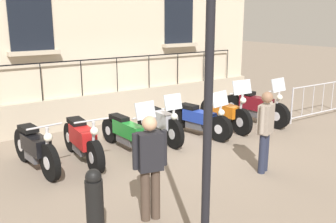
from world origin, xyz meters
The scene contains 13 objects.
ground_plane centered at (0.00, 0.00, 0.00)m, with size 60.00×60.00×0.00m, color gray.
motorcycle_black centered at (0.16, -3.06, 0.44)m, with size 2.02×0.67×1.05m.
motorcycle_red centered at (0.23, -2.11, 0.43)m, with size 2.15×0.69×1.06m.
motorcycle_green centered at (0.23, -1.02, 0.40)m, with size 2.14×0.57×1.27m.
motorcycle_silver centered at (0.05, -0.05, 0.46)m, with size 1.98×0.54×1.27m.
motorcycle_blue centered at (0.25, 1.02, 0.41)m, with size 2.08×0.72×1.24m.
motorcycle_orange centered at (0.22, 1.98, 0.46)m, with size 2.05×0.70×1.43m.
motorcycle_maroon centered at (0.27, 3.10, 0.46)m, with size 2.24×0.68×1.38m.
lamppost centered at (4.39, -2.32, 2.81)m, with size 0.33×0.33×4.95m.
crowd_barrier centered at (0.97, 5.05, 0.57)m, with size 0.10×2.44×1.05m.
bollard centered at (3.31, -3.24, 0.58)m, with size 0.23×0.23×1.14m.
pedestrian_standing centered at (2.80, 0.56, 0.90)m, with size 0.34×0.50×1.61m.
pedestrian_walking centered at (3.04, -2.23, 0.91)m, with size 0.30×0.52×1.61m.
Camera 1 is at (7.43, -5.01, 2.99)m, focal length 40.62 mm.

